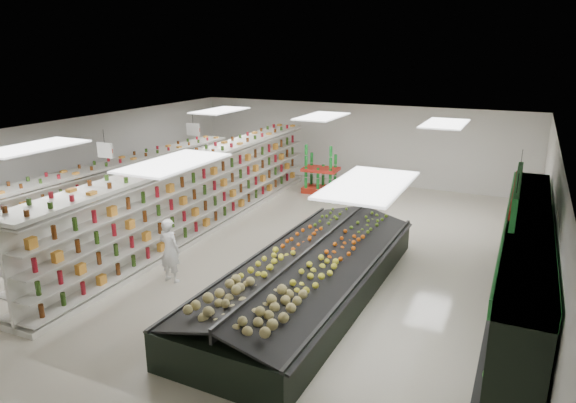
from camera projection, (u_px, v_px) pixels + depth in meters
The scene contains 16 objects.
floor at pixel (268, 244), 14.57m from camera, with size 16.00×16.00×0.00m, color beige.
ceiling at pixel (267, 132), 13.65m from camera, with size 14.00×16.00×0.02m, color white.
wall_back at pixel (357, 143), 21.05m from camera, with size 14.00×0.02×3.20m, color silver.
wall_front at pixel (5, 327), 7.17m from camera, with size 14.00×0.02×3.20m, color silver.
wall_left at pixel (80, 166), 16.96m from camera, with size 0.02×16.00×3.20m, color silver.
wall_right at pixel (550, 226), 11.26m from camera, with size 0.02×16.00×3.20m, color silver.
produce_wall_case at pixel (523, 262), 10.26m from camera, with size 0.93×8.00×2.20m.
aisle_sign_near at pixel (105, 150), 13.59m from camera, with size 0.52×0.06×0.75m.
aisle_sign_far at pixel (193, 130), 17.06m from camera, with size 0.52×0.06×0.75m.
hortifruti_banner at pixel (517, 193), 9.97m from camera, with size 0.12×3.20×0.95m.
gondola_left at pixel (111, 198), 15.89m from camera, with size 1.33×11.44×1.98m.
gondola_center at pixel (202, 195), 15.55m from camera, with size 1.32×13.47×2.33m.
produce_island at pixel (309, 274), 11.40m from camera, with size 2.95×7.73×1.15m.
soda_endcap at pixel (321, 171), 19.59m from camera, with size 1.40×0.99×1.72m.
shopper_main at pixel (170, 250), 12.06m from camera, with size 0.57×0.38×1.57m, color silver.
shopper_background at pixel (214, 184), 18.00m from camera, with size 0.75×0.46×1.54m, color tan.
Camera 1 is at (6.29, -12.08, 5.35)m, focal length 32.00 mm.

